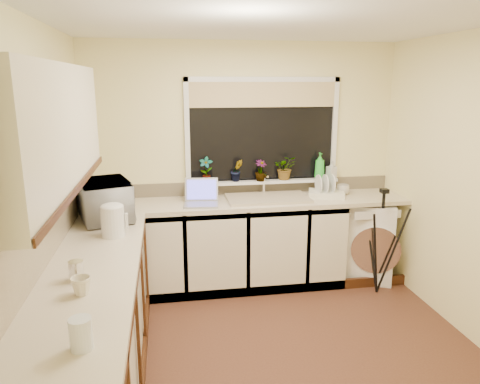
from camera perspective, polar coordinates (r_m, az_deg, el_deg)
name	(u,v)px	position (r m, az deg, el deg)	size (l,w,h in m)	color
floor	(275,348)	(3.78, 4.48, -19.12)	(3.20, 3.20, 0.00)	brown
ceiling	(282,20)	(3.20, 5.36, 20.88)	(3.20, 3.20, 0.00)	white
wall_back	(243,163)	(4.72, 0.38, 3.70)	(3.20, 3.20, 0.00)	#FFF2AA
wall_front	(369,291)	(1.95, 16.04, -11.91)	(3.20, 3.20, 0.00)	#FFF2AA
wall_left	(46,209)	(3.28, -23.32, -1.96)	(3.00, 3.00, 0.00)	#FFF2AA
wall_right	(477,190)	(3.99, 27.78, 0.20)	(3.00, 3.00, 0.00)	#FFF2AA
base_cabinet_back	(216,246)	(4.60, -3.01, -6.89)	(2.55, 0.60, 0.86)	silver
base_cabinet_left	(95,335)	(3.25, -17.84, -16.85)	(0.54, 2.40, 0.86)	silver
worktop_back	(248,202)	(4.50, 1.03, -1.29)	(3.20, 0.60, 0.04)	beige
worktop_left	(90,272)	(3.05, -18.46, -9.54)	(0.60, 2.40, 0.04)	beige
upper_cabinet	(46,129)	(2.71, -23.36, 7.34)	(0.28, 1.90, 0.70)	silver
splashback_left	(38,238)	(3.03, -24.22, -5.29)	(0.02, 2.40, 0.45)	beige
splashback_back	(243,187)	(4.76, 0.40, 0.65)	(3.20, 0.02, 0.14)	beige
window_glass	(262,132)	(4.69, 2.85, 7.64)	(1.50, 0.02, 1.00)	black
window_blind	(263,95)	(4.64, 2.97, 12.21)	(1.50, 0.02, 0.25)	tan
windowsill	(263,181)	(4.72, 2.92, 1.35)	(1.60, 0.14, 0.03)	white
sink	(268,198)	(4.53, 3.52, -0.78)	(0.82, 0.46, 0.03)	tan
faucet	(264,184)	(4.68, 3.05, 1.04)	(0.03, 0.03, 0.24)	silver
washing_machine	(363,238)	(5.03, 15.30, -5.66)	(0.59, 0.57, 0.84)	white
laptop	(201,197)	(4.37, -4.92, -0.69)	(0.36, 0.35, 0.23)	#93949A
kettle	(113,222)	(3.57, -15.80, -3.63)	(0.18, 0.18, 0.23)	white
dish_rack	(326,194)	(4.73, 10.87, -0.21)	(0.36, 0.27, 0.05)	white
tripod	(380,242)	(4.62, 17.34, -6.04)	(0.52, 0.52, 1.06)	black
glass_jug	(81,334)	(2.19, -19.49, -16.57)	(0.10, 0.10, 0.15)	white
steel_jar	(76,271)	(2.88, -20.01, -9.36)	(0.09, 0.09, 0.12)	silver
microwave	(105,200)	(4.03, -16.68, -1.00)	(0.59, 0.40, 0.33)	white
plant_a	(206,170)	(4.59, -4.33, 2.82)	(0.14, 0.09, 0.26)	#999999
plant_b	(237,170)	(4.64, -0.41, 2.76)	(0.13, 0.10, 0.23)	#999999
plant_c	(261,171)	(4.66, 2.64, 2.73)	(0.12, 0.12, 0.22)	#999999
plant_d	(285,168)	(4.74, 5.74, 3.08)	(0.23, 0.20, 0.25)	#999999
soap_bottle_green	(320,166)	(4.83, 10.05, 3.29)	(0.11, 0.11, 0.28)	green
soap_bottle_clear	(331,170)	(4.88, 11.50, 2.80)	(0.08, 0.09, 0.19)	#999999
cup_back	(343,190)	(4.84, 12.90, 0.31)	(0.13, 0.13, 0.10)	beige
cup_left	(81,286)	(2.70, -19.48, -11.14)	(0.11, 0.11, 0.10)	beige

